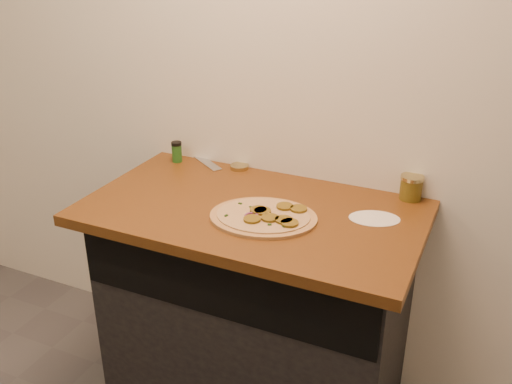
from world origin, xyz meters
The scene contains 8 objects.
cabinet centered at (0.00, 1.45, 0.43)m, with size 1.10×0.60×0.86m, color black.
countertop centered at (0.00, 1.42, 0.88)m, with size 1.20×0.70×0.04m, color brown.
pizza centered at (0.08, 1.35, 0.91)m, with size 0.43×0.43×0.02m.
chefs_knife centered at (-0.42, 1.76, 0.91)m, with size 0.28×0.20×0.02m.
mason_jar_lid centered at (-0.20, 1.72, 0.91)m, with size 0.08×0.08×0.02m, color tan.
salsa_jar centered at (0.50, 1.72, 0.95)m, with size 0.08×0.08×0.09m.
spice_shaker centered at (-0.48, 1.68, 0.94)m, with size 0.04×0.04×0.09m.
flour_spill centered at (0.42, 1.51, 0.90)m, with size 0.18×0.18×0.00m, color white.
Camera 1 is at (0.77, -0.23, 1.80)m, focal length 40.00 mm.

